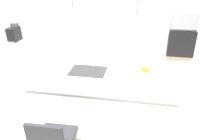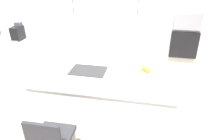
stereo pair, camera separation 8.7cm
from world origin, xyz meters
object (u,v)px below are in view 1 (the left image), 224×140
fruit_bowl (145,72)px  coffee_machine (14,34)px  microwave (185,21)px  oven (181,44)px  chair_near (53,140)px

fruit_bowl → coffee_machine: (-2.90, 1.25, 0.06)m
microwave → oven: size_ratio=0.96×
microwave → oven: 0.50m
microwave → chair_near: (-1.77, -2.64, -0.87)m
fruit_bowl → oven: (0.73, 1.55, -0.08)m
chair_near → microwave: bearing=56.1°
oven → chair_near: (-1.77, -2.64, -0.37)m
coffee_machine → oven: size_ratio=0.68×
coffee_machine → microwave: (3.63, 0.30, 0.36)m
fruit_bowl → microwave: microwave is taller
fruit_bowl → chair_near: bearing=-133.6°
fruit_bowl → chair_near: fruit_bowl is taller
chair_near → oven: bearing=56.1°
oven → chair_near: bearing=-123.9°
chair_near → fruit_bowl: bearing=46.4°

